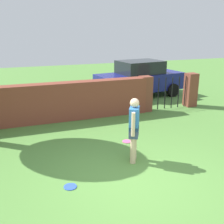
% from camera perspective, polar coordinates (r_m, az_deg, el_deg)
% --- Properties ---
extents(ground_plane, '(40.00, 40.00, 0.00)m').
position_cam_1_polar(ground_plane, '(6.15, 5.08, -14.30)').
color(ground_plane, '#568C3D').
extents(brick_wall, '(8.02, 0.50, 1.37)m').
position_cam_1_polar(brick_wall, '(9.81, -14.96, 1.67)').
color(brick_wall, brown).
rests_on(brick_wall, ground).
extents(person, '(0.37, 0.48, 1.62)m').
position_cam_1_polar(person, '(6.65, 4.60, -3.20)').
color(person, beige).
rests_on(person, ground).
extents(fence_gate, '(2.58, 0.44, 1.40)m').
position_cam_1_polar(fence_gate, '(11.46, 11.73, 4.15)').
color(fence_gate, brown).
rests_on(fence_gate, ground).
extents(car, '(4.39, 2.37, 1.72)m').
position_cam_1_polar(car, '(13.34, 5.80, 6.93)').
color(car, navy).
rests_on(car, ground).
extents(frisbee_blue, '(0.27, 0.27, 0.02)m').
position_cam_1_polar(frisbee_blue, '(6.01, -8.70, -15.14)').
color(frisbee_blue, blue).
rests_on(frisbee_blue, ground).
extents(frisbee_pink, '(0.27, 0.27, 0.02)m').
position_cam_1_polar(frisbee_pink, '(8.09, 3.11, -6.13)').
color(frisbee_pink, pink).
rests_on(frisbee_pink, ground).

